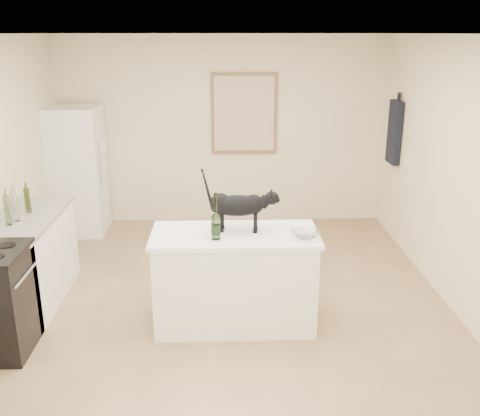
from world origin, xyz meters
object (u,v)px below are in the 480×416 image
at_px(fridge, 77,171).
at_px(black_cat, 237,208).
at_px(wine_bottle, 216,219).
at_px(glass_bowl, 305,234).

relative_size(fridge, black_cat, 2.80).
xyz_separation_m(wine_bottle, glass_bowl, (0.78, 0.01, -0.15)).
relative_size(black_cat, wine_bottle, 1.66).
distance_m(black_cat, wine_bottle, 0.28).
distance_m(wine_bottle, glass_bowl, 0.80).
bearing_deg(wine_bottle, black_cat, 46.69).
bearing_deg(wine_bottle, fridge, 125.02).
xyz_separation_m(fridge, black_cat, (2.08, -2.48, 0.26)).
bearing_deg(wine_bottle, glass_bowl, 0.95).
bearing_deg(black_cat, fridge, 135.89).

